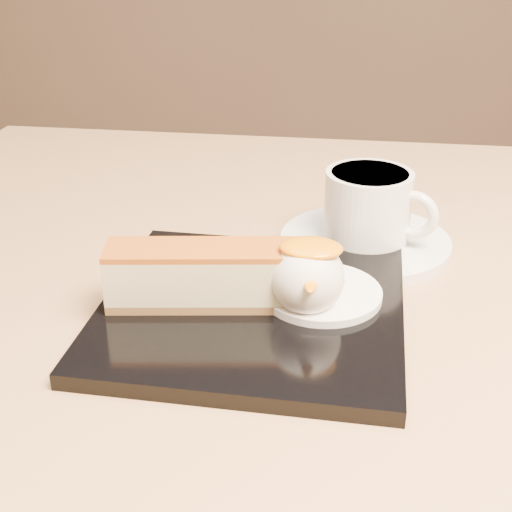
# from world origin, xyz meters

# --- Properties ---
(table) EXTENTS (0.80, 0.80, 0.72)m
(table) POSITION_xyz_m (0.00, 0.00, 0.56)
(table) COLOR black
(table) RESTS_ON ground
(dessert_plate) EXTENTS (0.23, 0.23, 0.01)m
(dessert_plate) POSITION_xyz_m (0.00, -0.04, 0.73)
(dessert_plate) COLOR black
(dessert_plate) RESTS_ON table
(cheesecake) EXTENTS (0.14, 0.06, 0.05)m
(cheesecake) POSITION_xyz_m (-0.03, -0.05, 0.75)
(cheesecake) COLOR brown
(cheesecake) RESTS_ON dessert_plate
(cream_smear) EXTENTS (0.09, 0.09, 0.01)m
(cream_smear) POSITION_xyz_m (0.05, -0.03, 0.73)
(cream_smear) COLOR white
(cream_smear) RESTS_ON dessert_plate
(ice_cream_scoop) EXTENTS (0.05, 0.05, 0.05)m
(ice_cream_scoop) POSITION_xyz_m (0.04, -0.05, 0.76)
(ice_cream_scoop) COLOR white
(ice_cream_scoop) RESTS_ON cream_smear
(mango_sauce) EXTENTS (0.04, 0.03, 0.01)m
(mango_sauce) POSITION_xyz_m (0.04, -0.05, 0.78)
(mango_sauce) COLOR orange
(mango_sauce) RESTS_ON ice_cream_scoop
(mint_sprig) EXTENTS (0.04, 0.03, 0.00)m
(mint_sprig) POSITION_xyz_m (0.02, -0.00, 0.74)
(mint_sprig) COLOR green
(mint_sprig) RESTS_ON cream_smear
(saucer) EXTENTS (0.15, 0.15, 0.01)m
(saucer) POSITION_xyz_m (0.08, 0.08, 0.72)
(saucer) COLOR white
(saucer) RESTS_ON table
(coffee_cup) EXTENTS (0.10, 0.08, 0.06)m
(coffee_cup) POSITION_xyz_m (0.09, 0.08, 0.76)
(coffee_cup) COLOR white
(coffee_cup) RESTS_ON saucer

